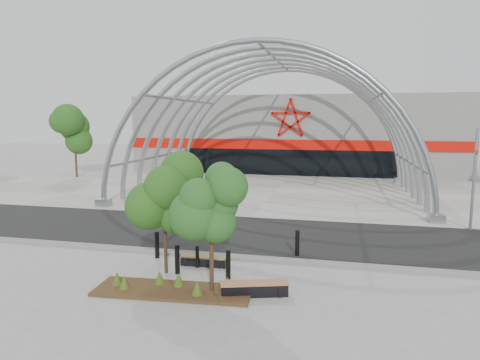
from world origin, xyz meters
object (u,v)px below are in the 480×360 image
(signal_pole, at_px, (474,177))
(bollard_2, at_px, (197,257))
(bench_0, at_px, (204,261))
(street_tree_1, at_px, (211,205))
(street_tree_0, at_px, (164,196))
(bench_1, at_px, (255,289))

(signal_pole, height_order, bollard_2, signal_pole)
(signal_pole, distance_m, bollard_2, 14.66)
(bench_0, relative_size, bollard_2, 2.13)
(signal_pole, height_order, street_tree_1, signal_pole)
(street_tree_0, xyz_separation_m, bench_1, (3.57, -1.30, -2.65))
(street_tree_0, relative_size, street_tree_1, 0.98)
(bench_1, bearing_deg, bollard_2, 141.48)
(signal_pole, height_order, street_tree_0, signal_pole)
(street_tree_0, distance_m, bench_1, 4.63)
(street_tree_1, bearing_deg, bench_0, 113.88)
(street_tree_1, relative_size, bench_1, 1.83)
(bench_1, bearing_deg, signal_pole, 49.15)
(signal_pole, relative_size, bollard_2, 6.08)
(signal_pole, bearing_deg, street_tree_1, -134.76)
(street_tree_1, height_order, bench_0, street_tree_1)
(bollard_2, bearing_deg, street_tree_1, -60.34)
(signal_pole, xyz_separation_m, bench_1, (-9.12, -10.55, -2.49))
(signal_pole, distance_m, street_tree_1, 14.95)
(bench_0, bearing_deg, street_tree_0, -137.34)
(signal_pole, relative_size, bench_0, 2.85)
(street_tree_0, distance_m, bench_0, 3.08)
(street_tree_1, bearing_deg, bench_1, 2.50)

